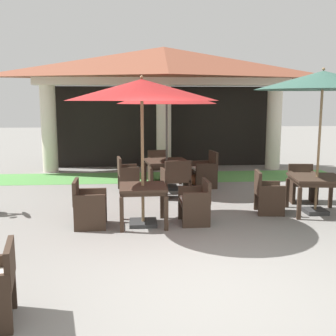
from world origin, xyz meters
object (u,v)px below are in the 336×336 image
(patio_table_near_foreground, at_px, (317,182))
(patio_chair_mid_right_east, at_px, (205,171))
(patio_chair_mid_right_west, at_px, (127,175))
(patio_chair_near_foreground_north, at_px, (302,184))
(patio_umbrella_mid_right, at_px, (167,96))
(patio_umbrella_near_foreground, at_px, (323,81))
(patio_chair_mid_left_east, at_px, (196,202))
(patio_chair_mid_right_north, at_px, (159,167))
(patio_table_mid_right, at_px, (167,164))
(patio_chair_mid_left_west, at_px, (88,205))
(patio_table_mid_left, at_px, (143,191))
(patio_umbrella_mid_left, at_px, (142,91))
(patio_chair_mid_right_south, at_px, (176,180))
(patio_chair_near_foreground_west, at_px, (268,194))
(terracotta_urn, at_px, (197,179))

(patio_table_near_foreground, xyz_separation_m, patio_chair_mid_right_east, (-1.79, 2.69, -0.22))
(patio_table_near_foreground, distance_m, patio_chair_mid_right_west, 4.52)
(patio_chair_near_foreground_north, relative_size, patio_umbrella_mid_right, 0.32)
(patio_umbrella_near_foreground, height_order, patio_chair_mid_left_east, patio_umbrella_near_foreground)
(patio_chair_mid_right_north, xyz_separation_m, patio_chair_mid_right_east, (1.15, -0.87, 0.03))
(patio_chair_near_foreground_north, bearing_deg, patio_table_mid_right, -22.08)
(patio_table_near_foreground, height_order, patio_chair_near_foreground_north, patio_chair_near_foreground_north)
(patio_table_near_foreground, xyz_separation_m, patio_chair_mid_left_west, (-4.45, -0.52, -0.25))
(patio_table_mid_left, bearing_deg, patio_chair_near_foreground_north, 21.92)
(patio_umbrella_near_foreground, height_order, patio_chair_mid_right_east, patio_umbrella_near_foreground)
(patio_umbrella_near_foreground, relative_size, patio_table_mid_left, 3.31)
(patio_umbrella_mid_left, distance_m, patio_chair_mid_left_east, 2.25)
(patio_umbrella_near_foreground, bearing_deg, patio_chair_mid_right_north, 129.62)
(patio_umbrella_mid_left, xyz_separation_m, patio_chair_mid_right_west, (-0.34, 2.90, -2.01))
(patio_chair_mid_right_east, xyz_separation_m, patio_chair_mid_right_west, (-2.02, -0.28, -0.03))
(patio_chair_mid_right_east, bearing_deg, patio_table_near_foreground, -154.11)
(patio_table_mid_right, distance_m, patio_chair_mid_right_south, 1.04)
(patio_umbrella_near_foreground, xyz_separation_m, patio_chair_mid_left_east, (-2.50, -0.46, -2.22))
(patio_umbrella_near_foreground, xyz_separation_m, patio_chair_near_foreground_west, (-0.96, 0.11, -2.22))
(patio_table_mid_right, height_order, terracotta_urn, patio_table_mid_right)
(patio_chair_near_foreground_west, relative_size, patio_chair_mid_right_east, 0.91)
(patio_umbrella_mid_right, bearing_deg, patio_chair_mid_right_south, -82.20)
(patio_table_near_foreground, xyz_separation_m, patio_umbrella_mid_left, (-3.48, -0.49, 1.76))
(patio_chair_mid_right_east, bearing_deg, patio_umbrella_mid_left, 144.32)
(patio_chair_near_foreground_west, xyz_separation_m, terracotta_urn, (-1.02, 2.78, -0.23))
(patio_table_near_foreground, bearing_deg, patio_chair_near_foreground_north, 83.39)
(patio_table_mid_left, bearing_deg, patio_umbrella_mid_left, 0.00)
(patio_chair_near_foreground_north, xyz_separation_m, patio_chair_mid_right_south, (-2.78, 0.59, 0.02))
(patio_chair_mid_left_east, height_order, patio_umbrella_mid_right, patio_umbrella_mid_right)
(patio_umbrella_near_foreground, bearing_deg, patio_chair_mid_right_east, 123.70)
(patio_chair_mid_left_east, relative_size, patio_chair_mid_right_west, 0.95)
(patio_chair_mid_right_east, relative_size, terracotta_urn, 2.36)
(patio_chair_mid_left_east, xyz_separation_m, patio_table_mid_right, (-0.31, 3.01, 0.26))
(patio_chair_mid_right_east, bearing_deg, patio_chair_near_foreground_north, -140.18)
(patio_umbrella_near_foreground, xyz_separation_m, patio_chair_mid_left_west, (-4.45, -0.52, -2.21))
(patio_chair_mid_left_west, xyz_separation_m, patio_chair_mid_right_south, (1.78, 2.06, 0.03))
(patio_umbrella_near_foreground, relative_size, patio_chair_mid_right_west, 3.38)
(patio_chair_mid_right_east, relative_size, patio_chair_mid_right_west, 1.11)
(patio_umbrella_near_foreground, bearing_deg, patio_umbrella_mid_left, -171.98)
(patio_table_near_foreground, distance_m, patio_table_mid_left, 3.51)
(patio_table_mid_right, distance_m, patio_chair_mid_right_north, 1.05)
(patio_chair_mid_right_west, height_order, terracotta_urn, patio_chair_mid_right_west)
(patio_chair_mid_left_east, height_order, patio_chair_mid_left_west, patio_chair_mid_left_west)
(patio_chair_mid_right_east, bearing_deg, patio_chair_mid_left_west, 132.56)
(patio_chair_mid_left_east, bearing_deg, patio_umbrella_mid_right, 4.05)
(patio_chair_near_foreground_north, relative_size, terracotta_urn, 2.08)
(patio_umbrella_near_foreground, relative_size, patio_chair_mid_right_south, 3.17)
(patio_table_near_foreground, bearing_deg, patio_chair_mid_right_north, 129.62)
(patio_table_near_foreground, distance_m, patio_chair_near_foreground_north, 0.99)
(patio_table_mid_right, bearing_deg, patio_table_mid_left, -102.36)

